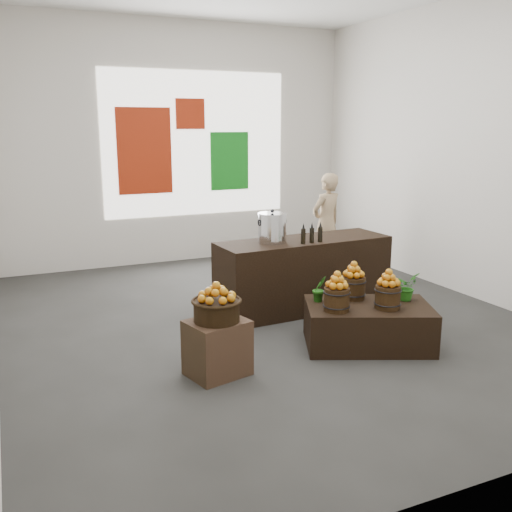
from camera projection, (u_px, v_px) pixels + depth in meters
name	position (u px, v px, depth m)	size (l,w,h in m)	color
ground	(268.00, 320.00, 6.93)	(7.00, 7.00, 0.00)	#333330
back_wall	(179.00, 144.00, 9.59)	(6.00, 0.04, 4.00)	beige
back_opening	(196.00, 144.00, 9.69)	(3.20, 0.02, 2.40)	white
deco_red_left	(144.00, 151.00, 9.34)	(0.90, 0.04, 1.40)	#96220B
deco_green_right	(230.00, 161.00, 9.99)	(0.70, 0.04, 1.00)	#127519
deco_red_upper	(190.00, 114.00, 9.53)	(0.50, 0.04, 0.50)	#96220B
crate	(217.00, 348.00, 5.38)	(0.54, 0.44, 0.54)	#513325
wicker_basket	(217.00, 311.00, 5.30)	(0.43, 0.43, 0.20)	black
apples_in_basket	(216.00, 292.00, 5.26)	(0.34, 0.34, 0.18)	#A62305
display_table	(368.00, 325.00, 6.11)	(1.31, 0.81, 0.45)	black
apple_bucket_front_left	(337.00, 299.00, 5.85)	(0.26, 0.26, 0.24)	#32210D
apples_in_bucket_front_left	(337.00, 280.00, 5.80)	(0.20, 0.20, 0.18)	#A62305
apple_bucket_front_right	(388.00, 297.00, 5.93)	(0.26, 0.26, 0.24)	#32210D
apples_in_bucket_front_right	(389.00, 278.00, 5.88)	(0.20, 0.20, 0.18)	#A62305
apple_bucket_rear	(353.00, 288.00, 6.26)	(0.26, 0.26, 0.24)	#32210D
apples_in_bucket_rear	(354.00, 269.00, 6.22)	(0.20, 0.20, 0.18)	#A62305
herb_garnish_right	(406.00, 287.00, 6.20)	(0.27, 0.23, 0.30)	#1D5E13
herb_garnish_left	(319.00, 289.00, 6.15)	(0.16, 0.13, 0.29)	#1D5E13
counter	(303.00, 274.00, 7.28)	(2.24, 0.71, 0.92)	black
stock_pot_left	(272.00, 229.00, 6.93)	(0.35, 0.35, 0.35)	silver
oil_cruets	(314.00, 232.00, 6.95)	(0.24, 0.06, 0.25)	black
shopper	(326.00, 223.00, 9.07)	(0.58, 0.38, 1.59)	tan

